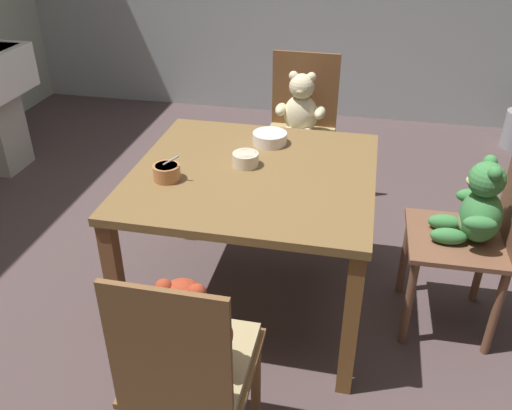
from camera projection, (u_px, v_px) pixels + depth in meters
The scene contains 8 objects.
ground_plane at pixel (254, 302), 2.65m from camera, with size 5.20×5.20×0.04m.
dining_table at pixel (254, 190), 2.33m from camera, with size 1.01×0.99×0.70m.
teddy_chair_near_right at pixel (476, 219), 2.23m from camera, with size 0.42×0.42×0.93m.
teddy_chair_far_center at pixel (300, 124), 3.11m from camera, with size 0.43×0.42×0.93m.
teddy_chair_near_front at pixel (189, 354), 1.61m from camera, with size 0.37×0.40×0.91m.
porridge_bowl_cream_center at pixel (246, 159), 2.31m from camera, with size 0.11×0.11×0.06m.
porridge_bowl_white_far_center at pixel (270, 138), 2.51m from camera, with size 0.16×0.16×0.05m.
porridge_bowl_terracotta_near_left at pixel (167, 172), 2.20m from camera, with size 0.12×0.11×0.12m.
Camera 1 is at (0.44, -1.99, 1.75)m, focal length 38.13 mm.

